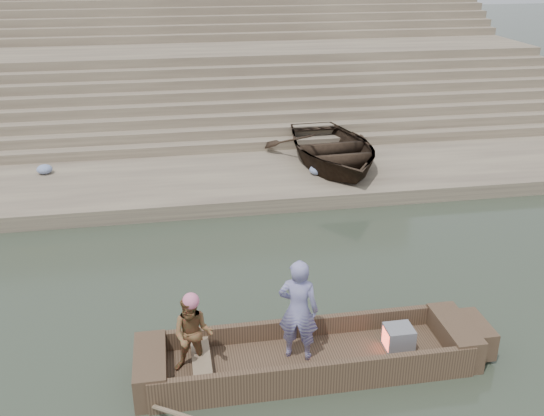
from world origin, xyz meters
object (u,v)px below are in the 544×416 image
object	(u,v)px
main_rowboat	(308,363)
television	(398,338)
rowing_man	(193,335)
standing_man	(298,310)
beached_rowboat	(332,148)

from	to	relation	value
main_rowboat	television	xyz separation A→B (m)	(1.53, 0.00, 0.31)
main_rowboat	rowing_man	distance (m)	2.02
main_rowboat	television	size ratio (longest dim) A/B	10.87
standing_man	main_rowboat	bearing A→B (deg)	177.71
main_rowboat	standing_man	world-z (taller)	standing_man
standing_man	beached_rowboat	distance (m)	9.07
rowing_man	beached_rowboat	xyz separation A→B (m)	(4.57, 8.67, 0.01)
standing_man	rowing_man	distance (m)	1.71
rowing_man	main_rowboat	bearing A→B (deg)	13.06
standing_man	rowing_man	size ratio (longest dim) A/B	1.32
rowing_man	television	world-z (taller)	rowing_man
main_rowboat	standing_man	size ratio (longest dim) A/B	2.81
rowing_man	beached_rowboat	bearing A→B (deg)	75.29
standing_man	television	xyz separation A→B (m)	(1.70, -0.07, -0.69)
standing_man	beached_rowboat	bearing A→B (deg)	-87.07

